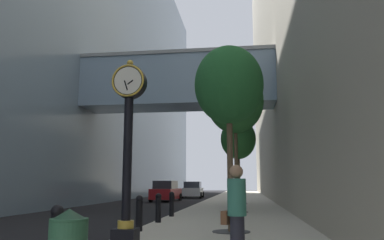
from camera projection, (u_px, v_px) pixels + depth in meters
The scene contains 14 objects.
ground_plane at pixel (201, 204), 29.04m from camera, with size 110.00×110.00×0.00m, color black.
sidewalk_right at pixel (238, 201), 31.62m from camera, with size 5.50×80.00×0.14m, color beige.
building_block_left at pixel (75, 30), 36.13m from camera, with size 22.51×80.00×31.71m.
street_clock at pixel (128, 139), 9.35m from camera, with size 0.84×0.55×4.46m.
bollard_nearest at pixel (56, 235), 6.40m from camera, with size 0.22×0.22×1.04m.
bollard_third at pixel (139, 212), 11.41m from camera, with size 0.22×0.22×1.04m.
bollard_fourth at pixel (158, 207), 13.91m from camera, with size 0.22×0.22×1.04m.
bollard_fifth at pixel (172, 203), 16.41m from camera, with size 0.22×0.22×1.04m.
street_tree_near at pixel (229, 86), 11.83m from camera, with size 2.12×2.12×5.61m.
street_tree_mid_near at pixel (235, 101), 19.68m from camera, with size 2.90×2.90×7.22m.
street_tree_mid_far at pixel (238, 139), 27.16m from camera, with size 2.47×2.47×5.91m.
pedestrian_walking at pixel (236, 210), 6.91m from camera, with size 0.52×0.44×1.73m.
car_white_near at pixel (193, 190), 40.73m from camera, with size 2.18×4.23×1.70m.
car_red_mid at pixel (166, 191), 32.81m from camera, with size 2.18×4.53×1.74m.
Camera 1 is at (3.40, -2.50, 1.54)m, focal length 35.99 mm.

